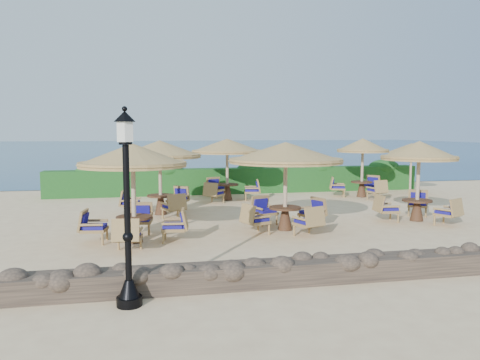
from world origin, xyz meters
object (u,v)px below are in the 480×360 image
Objects in this scene: cafe_set_0 at (133,174)px; cafe_set_1 at (286,165)px; cafe_set_5 at (362,158)px; lamp_post at (127,216)px; extra_parasol at (412,148)px; cafe_set_4 at (227,155)px; cafe_set_3 at (160,160)px; cafe_set_2 at (419,166)px.

cafe_set_0 is 4.47m from cafe_set_1.
cafe_set_5 is (5.49, 6.16, -0.18)m from cafe_set_1.
lamp_post is 17.41m from extra_parasol.
cafe_set_4 is at bearing 61.99° from cafe_set_0.
cafe_set_1 is (4.41, 5.37, 0.41)m from lamp_post.
cafe_set_1 is at bearing 8.98° from cafe_set_0.
extra_parasol is 0.70× the size of cafe_set_1.
lamp_post is 8.84m from cafe_set_3.
extra_parasol is 8.85m from cafe_set_4.
extra_parasol is 14.59m from cafe_set_0.
lamp_post reaches higher than extra_parasol.
cafe_set_3 is at bearing 78.59° from cafe_set_0.
cafe_set_3 and cafe_set_5 have the same top height.
lamp_post is 12.34m from cafe_set_4.
cafe_set_3 is 0.96× the size of cafe_set_4.
cafe_set_2 and cafe_set_4 have the same top height.
cafe_set_5 is (0.76, 5.63, -0.05)m from cafe_set_2.
lamp_post is at bearing -130.63° from cafe_set_5.
lamp_post is 10.88m from cafe_set_2.
cafe_set_0 is 1.04× the size of cafe_set_2.
cafe_set_5 reaches higher than extra_parasol.
cafe_set_1 is 1.24× the size of cafe_set_2.
lamp_post is at bearing -89.87° from cafe_set_0.
cafe_set_4 is at bearing -178.40° from extra_parasol.
cafe_set_2 reaches higher than extra_parasol.
cafe_set_4 is 1.13× the size of cafe_set_5.
cafe_set_3 reaches higher than extra_parasol.
extra_parasol is at bearing 38.96° from cafe_set_1.
cafe_set_4 is (-8.85, -0.25, -0.20)m from extra_parasol.
cafe_set_5 is at bearing -2.03° from cafe_set_4.
cafe_set_1 is 6.41m from cafe_set_4.
cafe_set_0 and cafe_set_5 have the same top height.
cafe_set_1 is at bearing -141.04° from extra_parasol.
cafe_set_0 is at bearing -171.02° from cafe_set_1.
cafe_set_3 is (-11.78, -3.21, -0.23)m from extra_parasol.
extra_parasol is (12.60, 12.00, 0.62)m from lamp_post.
cafe_set_0 is 4.20m from cafe_set_3.
cafe_set_1 and cafe_set_3 have the same top height.
cafe_set_2 is (9.15, 1.23, -0.02)m from cafe_set_0.
cafe_set_3 is at bearing 136.38° from cafe_set_1.
cafe_set_5 is at bearing 49.37° from lamp_post.
cafe_set_0 and cafe_set_3 have the same top height.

